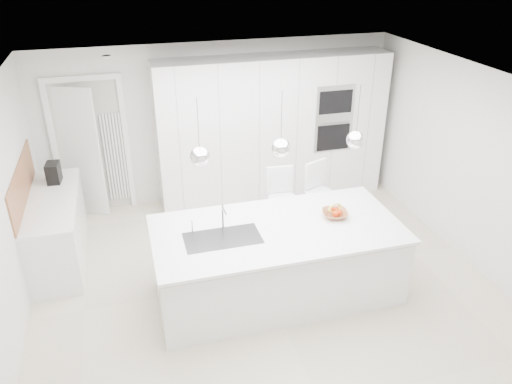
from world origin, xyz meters
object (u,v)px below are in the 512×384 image
object	(u,v)px
espresso_machine	(53,173)
bar_stool_right	(318,204)
bar_stool_left	(282,210)
island_base	(278,264)
fruit_bowl	(335,214)

from	to	relation	value
espresso_machine	bar_stool_right	world-z (taller)	espresso_machine
bar_stool_left	island_base	bearing A→B (deg)	-106.56
espresso_machine	island_base	bearing A→B (deg)	-33.15
fruit_bowl	bar_stool_right	distance (m)	0.98
espresso_machine	fruit_bowl	bearing A→B (deg)	-25.02
fruit_bowl	bar_stool_right	xyz separation A→B (m)	(0.17, 0.90, -0.36)
fruit_bowl	bar_stool_left	xyz separation A→B (m)	(-0.35, 0.89, -0.37)
bar_stool_left	bar_stool_right	distance (m)	0.52
bar_stool_right	fruit_bowl	bearing A→B (deg)	-123.86
espresso_machine	bar_stool_right	xyz separation A→B (m)	(3.43, -1.00, -0.46)
island_base	bar_stool_left	world-z (taller)	bar_stool_left
espresso_machine	bar_stool_right	distance (m)	3.60
island_base	fruit_bowl	distance (m)	0.89
bar_stool_right	bar_stool_left	bearing A→B (deg)	158.15
fruit_bowl	bar_stool_left	distance (m)	1.02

